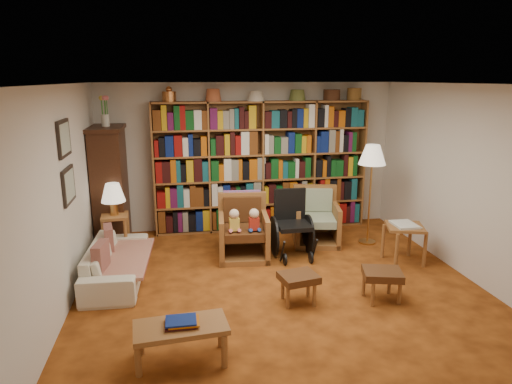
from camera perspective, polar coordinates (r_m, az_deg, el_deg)
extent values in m
plane|color=#A85319|center=(5.90, 3.03, -11.72)|extent=(5.00, 5.00, 0.00)
plane|color=silver|center=(5.32, 3.39, 13.32)|extent=(5.00, 5.00, 0.00)
plane|color=silver|center=(7.88, -0.93, 4.45)|extent=(5.00, 0.00, 5.00)
plane|color=silver|center=(3.22, 13.49, -10.46)|extent=(5.00, 0.00, 5.00)
plane|color=silver|center=(5.49, -23.13, -0.96)|extent=(0.00, 5.00, 5.00)
plane|color=silver|center=(6.51, 25.17, 1.04)|extent=(0.00, 5.00, 5.00)
cube|color=brown|center=(7.79, 0.72, 3.21)|extent=(3.60, 0.30, 2.20)
cube|color=#371C0F|center=(7.44, -17.70, 0.44)|extent=(0.45, 0.90, 1.80)
cube|color=#371C0F|center=(7.29, -18.25, 7.56)|extent=(0.50, 0.95, 0.06)
cylinder|color=silver|center=(7.28, -18.32, 8.50)|extent=(0.12, 0.12, 0.18)
cube|color=black|center=(5.66, -22.90, 6.20)|extent=(0.03, 0.52, 0.42)
cube|color=gray|center=(5.65, -22.75, 6.21)|extent=(0.01, 0.44, 0.34)
cube|color=black|center=(5.75, -22.38, 0.77)|extent=(0.03, 0.52, 0.42)
cube|color=gray|center=(5.74, -22.24, 0.78)|extent=(0.01, 0.44, 0.34)
imported|color=beige|center=(6.27, -17.01, -8.34)|extent=(1.69, 0.72, 0.49)
cube|color=beige|center=(6.24, -16.59, -7.84)|extent=(0.81, 1.42, 0.04)
cube|color=maroon|center=(6.54, -17.93, -5.53)|extent=(0.17, 0.37, 0.35)
cube|color=maroon|center=(5.89, -18.81, -7.78)|extent=(0.17, 0.38, 0.37)
cube|color=brown|center=(6.96, -17.24, -2.91)|extent=(0.41, 0.41, 0.04)
cylinder|color=brown|center=(6.94, -18.47, -5.80)|extent=(0.05, 0.05, 0.59)
cylinder|color=brown|center=(6.90, -15.93, -5.73)|extent=(0.05, 0.05, 0.59)
cylinder|color=brown|center=(7.23, -18.13, -4.99)|extent=(0.05, 0.05, 0.59)
cylinder|color=brown|center=(7.19, -15.70, -4.91)|extent=(0.05, 0.05, 0.59)
cylinder|color=#B77E3A|center=(6.93, -17.31, -1.99)|extent=(0.12, 0.12, 0.19)
cone|color=beige|center=(6.87, -17.46, -0.07)|extent=(0.35, 0.35, 0.27)
cube|color=brown|center=(6.79, -1.55, -7.79)|extent=(0.78, 0.81, 0.08)
cube|color=brown|center=(6.65, -4.35, -5.72)|extent=(0.14, 0.75, 0.64)
cube|color=brown|center=(6.74, 1.18, -5.41)|extent=(0.14, 0.75, 0.64)
cube|color=brown|center=(6.96, -1.98, -3.65)|extent=(0.72, 0.14, 0.90)
cube|color=#4A2713|center=(6.63, -1.53, -5.01)|extent=(0.61, 0.68, 0.12)
cube|color=#4A2713|center=(6.83, -1.91, -2.15)|extent=(0.57, 0.15, 0.38)
cube|color=#CC3677|center=(6.92, -2.04, -1.43)|extent=(0.56, 0.11, 0.40)
cube|color=brown|center=(7.41, 7.47, -6.00)|extent=(0.83, 0.85, 0.08)
cube|color=brown|center=(7.24, 5.13, -4.15)|extent=(0.21, 0.73, 0.62)
cube|color=brown|center=(7.42, 9.88, -3.84)|extent=(0.21, 0.73, 0.62)
cube|color=brown|center=(7.58, 6.83, -2.33)|extent=(0.70, 0.21, 0.88)
cube|color=#97A887|center=(7.27, 7.62, -3.48)|extent=(0.65, 0.71, 0.12)
cube|color=#97A887|center=(7.46, 7.03, -0.97)|extent=(0.55, 0.20, 0.37)
cube|color=black|center=(6.68, 4.68, -4.21)|extent=(0.49, 0.49, 0.06)
cube|color=black|center=(6.82, 4.24, -1.51)|extent=(0.48, 0.06, 0.48)
cylinder|color=black|center=(6.78, 2.26, -5.51)|extent=(0.03, 0.59, 0.59)
cylinder|color=black|center=(6.91, 6.56, -5.22)|extent=(0.03, 0.59, 0.59)
cylinder|color=black|center=(6.51, 3.64, -8.39)|extent=(0.03, 0.17, 0.17)
cylinder|color=black|center=(6.60, 6.88, -8.12)|extent=(0.03, 0.17, 0.17)
cylinder|color=#B77E3A|center=(7.57, 13.71, -6.06)|extent=(0.27, 0.27, 0.03)
cylinder|color=#B77E3A|center=(7.37, 14.00, -1.29)|extent=(0.03, 0.03, 1.33)
cone|color=beige|center=(7.22, 14.36, 4.55)|extent=(0.42, 0.42, 0.30)
cube|color=brown|center=(6.76, 18.13, -4.16)|extent=(0.62, 0.62, 0.04)
cylinder|color=brown|center=(6.58, 17.16, -7.14)|extent=(0.05, 0.05, 0.51)
cylinder|color=brown|center=(6.78, 20.36, -6.78)|extent=(0.05, 0.05, 0.51)
cylinder|color=brown|center=(6.93, 15.60, -5.94)|extent=(0.05, 0.05, 0.51)
cylinder|color=brown|center=(7.12, 18.67, -5.64)|extent=(0.05, 0.05, 0.51)
cube|color=silver|center=(6.75, 18.15, -3.88)|extent=(0.40, 0.45, 0.03)
cube|color=#4A2713|center=(5.41, 5.35, -10.61)|extent=(0.48, 0.43, 0.08)
cylinder|color=brown|center=(5.34, 3.99, -13.05)|extent=(0.04, 0.04, 0.27)
cylinder|color=brown|center=(5.42, 7.31, -12.71)|extent=(0.04, 0.04, 0.27)
cylinder|color=brown|center=(5.56, 3.36, -11.89)|extent=(0.04, 0.04, 0.27)
cylinder|color=brown|center=(5.63, 6.54, -11.59)|extent=(0.04, 0.04, 0.27)
cube|color=#4A2713|center=(5.64, 15.52, -9.84)|extent=(0.52, 0.47, 0.09)
cylinder|color=brown|center=(5.54, 14.39, -12.34)|extent=(0.04, 0.04, 0.29)
cylinder|color=brown|center=(5.68, 17.51, -11.90)|extent=(0.04, 0.04, 0.29)
cylinder|color=brown|center=(5.76, 13.30, -11.23)|extent=(0.04, 0.04, 0.29)
cylinder|color=brown|center=(5.89, 16.32, -10.83)|extent=(0.04, 0.04, 0.29)
cube|color=brown|center=(4.42, -9.38, -16.35)|extent=(0.89, 0.50, 0.05)
cylinder|color=brown|center=(4.39, -14.54, -19.68)|extent=(0.06, 0.06, 0.32)
cylinder|color=brown|center=(4.39, -3.96, -19.26)|extent=(0.06, 0.06, 0.32)
cylinder|color=brown|center=(4.67, -14.23, -17.40)|extent=(0.06, 0.06, 0.32)
cylinder|color=brown|center=(4.67, -4.42, -17.01)|extent=(0.06, 0.06, 0.32)
cube|color=brown|center=(4.39, -9.41, -15.76)|extent=(0.30, 0.24, 0.05)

